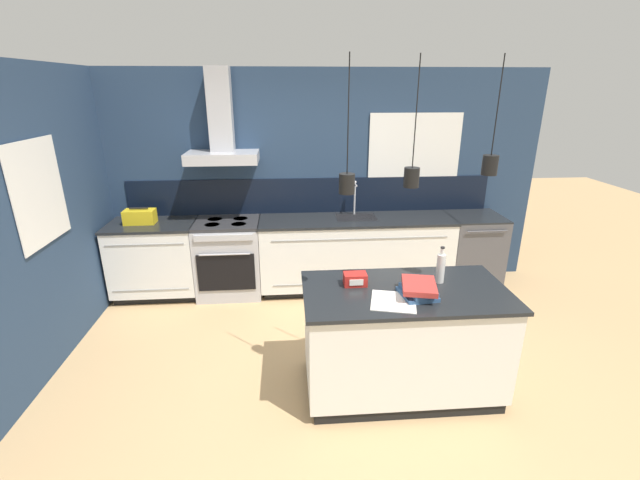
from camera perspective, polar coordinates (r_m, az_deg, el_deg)
name	(u,v)px	position (r m, az deg, el deg)	size (l,w,h in m)	color
ground_plane	(326,374)	(3.96, 0.87, -17.41)	(16.00, 16.00, 0.00)	tan
wall_back	(307,177)	(5.24, -1.79, 8.40)	(5.60, 2.37, 2.60)	navy
wall_left	(49,216)	(4.52, -32.43, 2.71)	(0.08, 3.80, 2.60)	navy
counter_run_left	(156,259)	(5.43, -21.04, -2.39)	(0.99, 0.64, 0.91)	black
counter_run_sink	(355,253)	(5.26, 4.75, -1.77)	(2.32, 0.64, 1.33)	black
oven_range	(229,258)	(5.25, -12.00, -2.31)	(0.75, 0.66, 0.91)	#B5B5BA
dishwasher	(472,250)	(5.68, 19.56, -1.31)	(0.63, 0.65, 0.91)	#4C4C51
kitchen_island	(402,340)	(3.62, 10.90, -12.92)	(1.60, 0.84, 0.91)	black
bottle_on_island	(441,268)	(3.54, 15.79, -3.56)	(0.07, 0.07, 0.30)	silver
book_stack	(418,289)	(3.30, 12.99, -6.42)	(0.31, 0.36, 0.11)	#335684
red_supply_box	(355,279)	(3.40, 4.72, -5.23)	(0.18, 0.13, 0.10)	red
paper_pile	(393,301)	(3.20, 9.77, -8.07)	(0.39, 0.39, 0.01)	silver
yellow_toolbox	(140,217)	(5.30, -22.89, 2.89)	(0.34, 0.18, 0.19)	gold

